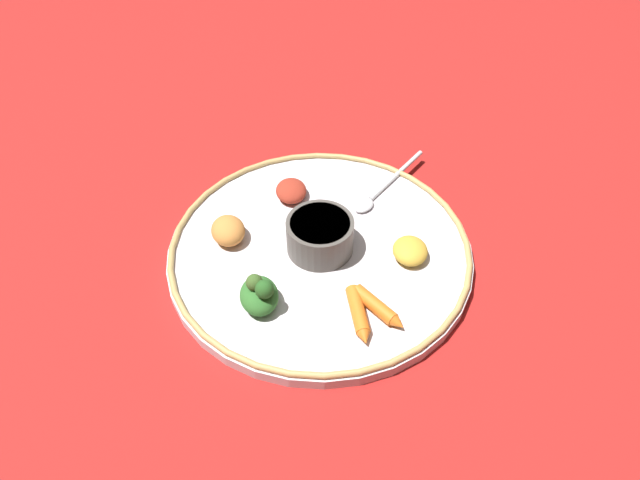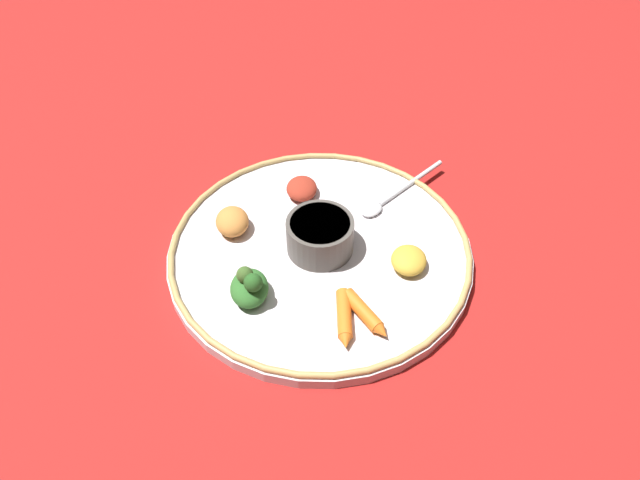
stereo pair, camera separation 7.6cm
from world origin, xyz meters
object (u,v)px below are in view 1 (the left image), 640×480
object	(u,v)px
spoon	(380,190)
greens_pile	(259,294)
carrot_near_spoon	(359,315)
carrot_outer	(378,308)
center_bowl	(320,234)

from	to	relation	value
spoon	greens_pile	size ratio (longest dim) A/B	2.37
greens_pile	carrot_near_spoon	world-z (taller)	greens_pile
greens_pile	carrot_outer	xyz separation A→B (m)	(0.09, 0.11, -0.01)
center_bowl	greens_pile	size ratio (longest dim) A/B	1.23
spoon	carrot_outer	xyz separation A→B (m)	(0.17, -0.14, 0.00)
center_bowl	carrot_outer	world-z (taller)	center_bowl
center_bowl	carrot_near_spoon	size ratio (longest dim) A/B	1.11
carrot_near_spoon	center_bowl	bearing A→B (deg)	166.26
greens_pile	carrot_near_spoon	xyz separation A→B (m)	(0.08, 0.08, -0.01)
spoon	carrot_near_spoon	distance (m)	0.23
center_bowl	carrot_outer	size ratio (longest dim) A/B	1.12
center_bowl	greens_pile	distance (m)	0.12
carrot_outer	spoon	bearing A→B (deg)	140.19
center_bowl	spoon	distance (m)	0.14
carrot_near_spoon	carrot_outer	world-z (taller)	same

